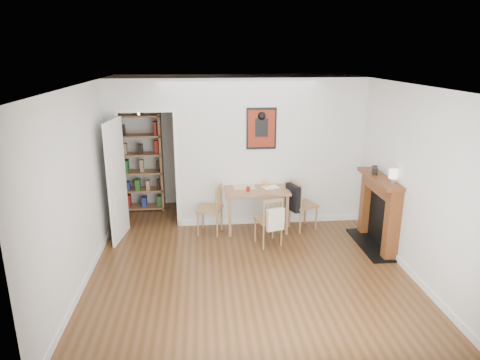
{
  "coord_description": "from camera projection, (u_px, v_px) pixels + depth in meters",
  "views": [
    {
      "loc": [
        -0.62,
        -5.88,
        3.02
      ],
      "look_at": [
        -0.04,
        0.6,
        1.06
      ],
      "focal_mm": 32.0,
      "sensor_mm": 36.0,
      "label": 1
    }
  ],
  "objects": [
    {
      "name": "notebook",
      "position": [
        270.0,
        187.0,
        7.46
      ],
      "size": [
        0.32,
        0.27,
        0.01
      ],
      "primitive_type": "cube",
      "rotation": [
        0.0,
        0.0,
        0.28
      ],
      "color": "white",
      "rests_on": "dining_table"
    },
    {
      "name": "ceramic_jar_a",
      "position": [
        375.0,
        171.0,
        6.72
      ],
      "size": [
        0.09,
        0.09,
        0.11
      ],
      "primitive_type": "cylinder",
      "color": "black",
      "rests_on": "fireplace"
    },
    {
      "name": "red_glass",
      "position": [
        248.0,
        189.0,
        7.24
      ],
      "size": [
        0.06,
        0.06,
        0.08
      ],
      "primitive_type": "cylinder",
      "color": "maroon",
      "rests_on": "dining_table"
    },
    {
      "name": "room_shell",
      "position": [
        244.0,
        155.0,
        7.45
      ],
      "size": [
        5.2,
        5.2,
        5.2
      ],
      "color": "silver",
      "rests_on": "ground"
    },
    {
      "name": "chair_left",
      "position": [
        210.0,
        209.0,
        7.3
      ],
      "size": [
        0.54,
        0.54,
        0.87
      ],
      "color": "#9D7649",
      "rests_on": "ground"
    },
    {
      "name": "mantel_lamp",
      "position": [
        394.0,
        175.0,
        6.25
      ],
      "size": [
        0.14,
        0.14,
        0.22
      ],
      "color": "silver",
      "rests_on": "fireplace"
    },
    {
      "name": "orange_fruit",
      "position": [
        266.0,
        184.0,
        7.49
      ],
      "size": [
        0.08,
        0.08,
        0.08
      ],
      "primitive_type": "sphere",
      "color": "orange",
      "rests_on": "dining_table"
    },
    {
      "name": "bookshelf",
      "position": [
        142.0,
        163.0,
        8.3
      ],
      "size": [
        0.8,
        0.32,
        1.9
      ],
      "color": "#8B6241",
      "rests_on": "ground"
    },
    {
      "name": "chair_right",
      "position": [
        302.0,
        205.0,
        7.47
      ],
      "size": [
        0.61,
        0.56,
        0.87
      ],
      "color": "#9D7649",
      "rests_on": "ground"
    },
    {
      "name": "ceramic_jar_b",
      "position": [
        375.0,
        169.0,
        6.84
      ],
      "size": [
        0.09,
        0.09,
        0.11
      ],
      "primitive_type": "cylinder",
      "color": "black",
      "rests_on": "fireplace"
    },
    {
      "name": "placemat",
      "position": [
        244.0,
        187.0,
        7.48
      ],
      "size": [
        0.38,
        0.29,
        0.0
      ],
      "primitive_type": "cube",
      "rotation": [
        0.0,
        0.0,
        0.04
      ],
      "color": "beige",
      "rests_on": "dining_table"
    },
    {
      "name": "ground",
      "position": [
        246.0,
        257.0,
        6.53
      ],
      "size": [
        5.2,
        5.2,
        0.0
      ],
      "primitive_type": "plane",
      "color": "brown",
      "rests_on": "ground"
    },
    {
      "name": "fireplace",
      "position": [
        380.0,
        209.0,
        6.78
      ],
      "size": [
        0.45,
        1.25,
        1.16
      ],
      "color": "brown",
      "rests_on": "ground"
    },
    {
      "name": "dining_table",
      "position": [
        257.0,
        194.0,
        7.42
      ],
      "size": [
        1.09,
        0.69,
        0.74
      ],
      "color": "#8B6241",
      "rests_on": "ground"
    },
    {
      "name": "chair_front",
      "position": [
        269.0,
        220.0,
        6.87
      ],
      "size": [
        0.51,
        0.55,
        0.82
      ],
      "color": "#9D7649",
      "rests_on": "ground"
    }
  ]
}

